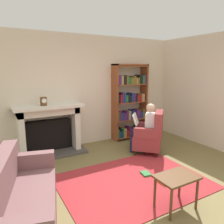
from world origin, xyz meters
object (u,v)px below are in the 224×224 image
at_px(fireplace, 49,128).
at_px(sofa_floral, 20,203).
at_px(armchair_reading, 150,135).
at_px(mantel_clock, 44,101).
at_px(seated_reader, 146,126).
at_px(side_table, 176,181).
at_px(bookshelf, 130,103).

height_order(fireplace, sofa_floral, fireplace).
bearing_deg(armchair_reading, fireplace, -74.55).
relative_size(fireplace, mantel_clock, 8.25).
bearing_deg(sofa_floral, seated_reader, -52.62).
height_order(mantel_clock, sofa_floral, mantel_clock).
relative_size(armchair_reading, side_table, 1.73).
relative_size(armchair_reading, seated_reader, 0.85).
height_order(armchair_reading, side_table, armchair_reading).
height_order(mantel_clock, side_table, mantel_clock).
relative_size(sofa_floral, side_table, 3.26).
xyz_separation_m(mantel_clock, bookshelf, (2.29, 0.14, -0.23)).
relative_size(bookshelf, sofa_floral, 1.10).
bearing_deg(bookshelf, sofa_floral, -143.94).
height_order(fireplace, armchair_reading, fireplace).
xyz_separation_m(fireplace, mantel_clock, (-0.11, -0.10, 0.62)).
relative_size(fireplace, side_table, 2.69).
distance_m(fireplace, armchair_reading, 2.29).
height_order(mantel_clock, armchair_reading, mantel_clock).
bearing_deg(sofa_floral, armchair_reading, -54.63).
distance_m(bookshelf, sofa_floral, 3.85).
relative_size(seated_reader, side_table, 2.04).
xyz_separation_m(armchair_reading, side_table, (-0.99, -1.76, -0.02)).
distance_m(armchair_reading, side_table, 2.02).
bearing_deg(fireplace, seated_reader, -28.02).
bearing_deg(sofa_floral, bookshelf, -39.42).
xyz_separation_m(armchair_reading, sofa_floral, (-2.89, -1.10, -0.10)).
bearing_deg(side_table, sofa_floral, 160.79).
bearing_deg(bookshelf, seated_reader, -104.24).
xyz_separation_m(fireplace, sofa_floral, (-0.89, -2.20, -0.27)).
xyz_separation_m(mantel_clock, sofa_floral, (-0.78, -2.10, -0.89)).
bearing_deg(seated_reader, bookshelf, -149.96).
relative_size(bookshelf, armchair_reading, 2.08).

